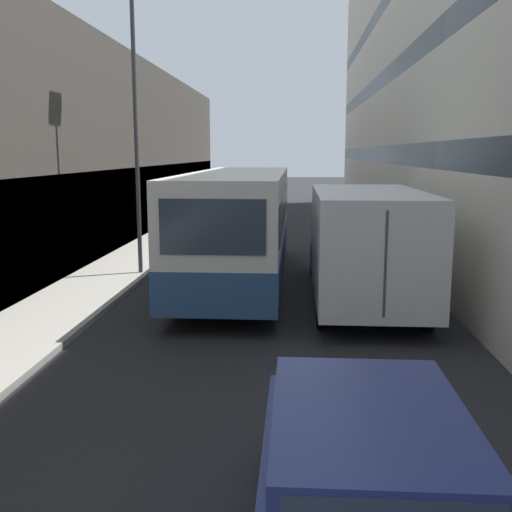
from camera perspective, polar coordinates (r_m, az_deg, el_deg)
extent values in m
plane|color=#232326|center=(15.29, 1.29, -3.65)|extent=(150.00, 150.00, 0.00)
cube|color=#9E998E|center=(16.16, -15.54, -3.04)|extent=(2.18, 60.00, 0.13)
cube|color=black|center=(16.53, -21.10, 1.97)|extent=(1.08, 60.00, 2.99)
cube|color=beige|center=(15.97, 22.65, 21.50)|extent=(2.40, 60.00, 13.98)
cube|color=#333D47|center=(15.41, 19.44, 9.02)|extent=(1.08, 60.00, 0.70)
cube|color=#333D47|center=(15.70, 20.11, 20.30)|extent=(1.08, 60.00, 0.70)
cube|color=navy|center=(5.18, 10.70, -16.80)|extent=(1.56, 2.39, 0.53)
cylinder|color=black|center=(6.65, 1.69, -19.54)|extent=(0.16, 0.60, 0.60)
cylinder|color=black|center=(6.80, 16.43, -19.26)|extent=(0.16, 0.60, 0.60)
cube|color=silver|center=(16.38, -1.62, 3.41)|extent=(2.44, 10.44, 2.62)
cube|color=#2D4C7A|center=(16.50, -1.60, 0.44)|extent=(2.47, 10.46, 0.90)
cube|color=#2D3847|center=(16.34, -1.62, 4.78)|extent=(2.48, 9.61, 0.84)
cube|color=#2D3847|center=(11.17, -4.17, 2.77)|extent=(2.00, 0.04, 1.05)
cylinder|color=black|center=(19.86, -3.81, 0.92)|extent=(0.24, 1.00, 1.00)
cylinder|color=black|center=(19.69, 2.41, 0.86)|extent=(0.24, 1.00, 1.00)
cylinder|color=black|center=(13.58, -7.42, -3.29)|extent=(0.24, 1.00, 1.00)
cylinder|color=black|center=(13.33, 1.70, -3.46)|extent=(0.24, 1.00, 1.00)
cube|color=silver|center=(17.68, 9.09, 2.39)|extent=(2.28, 2.18, 1.81)
cube|color=silver|center=(13.80, 10.56, 1.33)|extent=(2.37, 5.61, 2.31)
cube|color=#4C4C4C|center=(11.06, 12.23, -0.81)|extent=(0.05, 0.02, 1.96)
cylinder|color=black|center=(17.74, 5.58, -0.24)|extent=(0.22, 0.96, 0.96)
cylinder|color=black|center=(17.93, 12.42, -0.31)|extent=(0.22, 0.96, 0.96)
cylinder|color=black|center=(12.42, 6.31, -4.60)|extent=(0.22, 0.96, 0.96)
cylinder|color=black|center=(12.70, 16.02, -4.61)|extent=(0.22, 0.96, 0.96)
cylinder|color=#38383D|center=(17.40, -11.35, 11.39)|extent=(0.12, 0.12, 7.93)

